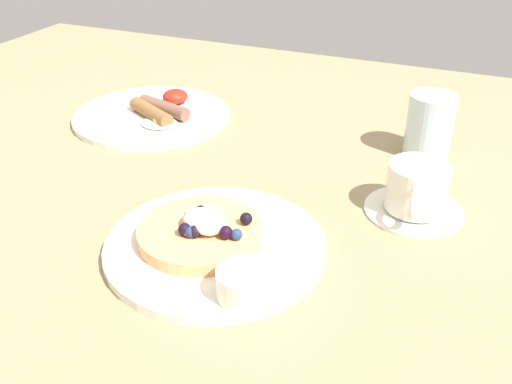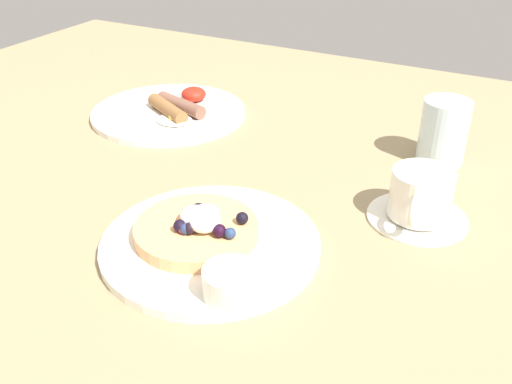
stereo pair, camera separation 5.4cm
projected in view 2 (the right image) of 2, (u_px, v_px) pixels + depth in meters
ground_plane at (201, 219)px, 77.72cm from camera, size 167.14×147.02×3.00cm
pancake_plate at (211, 244)px, 69.16cm from camera, size 26.35×26.35×1.18cm
pancake_with_berries at (198, 227)px, 68.80cm from camera, size 14.90×14.90×4.00cm
syrup_ramekin at (231, 282)px, 59.47cm from camera, size 5.92×5.92×3.18cm
breakfast_plate at (169, 113)px, 104.85cm from camera, size 27.76×27.76×1.02cm
fried_breakfast at (179, 105)px, 103.62cm from camera, size 12.03×15.01×2.75cm
coffee_saucer at (417, 216)px, 74.86cm from camera, size 12.94×12.94×0.72cm
coffee_cup at (421, 193)px, 72.93cm from camera, size 7.87×11.02×6.19cm
water_glass at (443, 132)px, 86.93cm from camera, size 7.12×7.12×9.83cm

